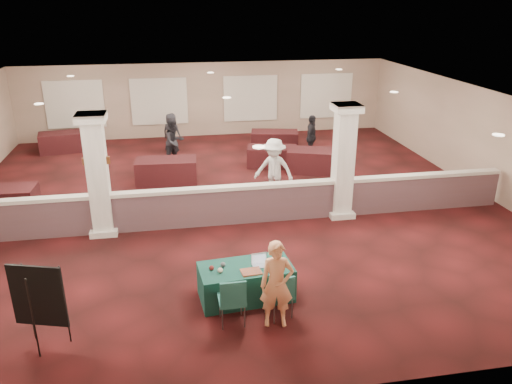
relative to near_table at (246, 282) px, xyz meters
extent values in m
plane|color=#411011|center=(0.30, 5.16, -0.36)|extent=(16.00, 16.00, 0.00)
cube|color=gray|center=(0.30, 13.16, 1.24)|extent=(16.00, 0.04, 3.20)
cube|color=gray|center=(0.30, -2.84, 1.24)|extent=(16.00, 0.04, 3.20)
cube|color=gray|center=(8.30, 5.16, 1.24)|extent=(0.04, 16.00, 3.20)
cube|color=silver|center=(0.30, 5.16, 2.84)|extent=(16.00, 16.00, 0.02)
cube|color=brown|center=(0.30, 3.66, 0.14)|extent=(15.60, 0.20, 1.00)
cube|color=beige|center=(0.30, 3.66, 0.69)|extent=(15.60, 0.28, 0.10)
cube|color=beige|center=(-3.20, 3.66, 1.24)|extent=(0.50, 0.50, 3.20)
cube|color=beige|center=(-3.20, 3.66, -0.28)|extent=(0.70, 0.70, 0.16)
cube|color=beige|center=(-3.20, 3.66, 2.74)|extent=(0.72, 0.72, 0.20)
cube|color=beige|center=(3.30, 3.66, 1.24)|extent=(0.50, 0.50, 3.20)
cube|color=beige|center=(3.30, 3.66, -0.28)|extent=(0.70, 0.70, 0.16)
cube|color=beige|center=(3.30, 3.66, 2.74)|extent=(0.72, 0.72, 0.20)
cylinder|color=brown|center=(-3.48, 3.66, 1.64)|extent=(0.12, 0.12, 0.18)
cylinder|color=beige|center=(-3.48, 3.66, 1.64)|extent=(0.09, 0.09, 0.10)
cylinder|color=brown|center=(-2.92, 3.66, 1.64)|extent=(0.12, 0.12, 0.18)
cylinder|color=beige|center=(-2.92, 3.66, 1.64)|extent=(0.09, 0.09, 0.10)
cube|color=#113E39|center=(0.00, 0.00, 0.00)|extent=(1.96, 1.10, 0.72)
cube|color=#1F5B5A|center=(0.52, -0.74, 0.10)|extent=(0.58, 0.58, 0.06)
cube|color=#1F5B5A|center=(0.58, -0.94, 0.36)|extent=(0.45, 0.18, 0.45)
cylinder|color=slate|center=(0.39, -0.98, -0.15)|extent=(0.03, 0.03, 0.43)
cylinder|color=slate|center=(0.76, -0.87, -0.15)|extent=(0.03, 0.03, 0.43)
cylinder|color=slate|center=(0.28, -0.60, -0.15)|extent=(0.03, 0.03, 0.43)
cylinder|color=slate|center=(0.66, -0.49, -0.15)|extent=(0.03, 0.03, 0.43)
cube|color=#1F5B5A|center=(-0.39, -0.79, 0.14)|extent=(0.51, 0.51, 0.07)
cube|color=#1F5B5A|center=(-0.39, -1.02, 0.41)|extent=(0.49, 0.06, 0.49)
cylinder|color=slate|center=(-0.60, -1.00, -0.13)|extent=(0.03, 0.03, 0.46)
cylinder|color=slate|center=(-0.18, -0.99, -0.13)|extent=(0.03, 0.03, 0.46)
cylinder|color=slate|center=(-0.60, -0.58, -0.13)|extent=(0.03, 0.03, 0.46)
cylinder|color=slate|center=(-0.18, -0.57, -0.13)|extent=(0.03, 0.03, 0.46)
cube|color=black|center=(-3.74, -0.95, 0.71)|extent=(0.94, 0.33, 1.17)
cylinder|color=black|center=(-4.00, -0.65, 0.42)|extent=(0.04, 0.04, 1.56)
cylinder|color=black|center=(-3.35, -0.85, 0.42)|extent=(0.04, 0.04, 1.56)
cylinder|color=black|center=(-3.81, -1.19, 0.42)|extent=(0.04, 0.04, 1.56)
imported|color=#F6B16A|center=(0.43, -0.99, 0.50)|extent=(0.67, 0.48, 1.73)
cube|color=black|center=(-6.20, 5.46, 0.03)|extent=(1.95, 1.02, 0.78)
cube|color=black|center=(-1.53, 7.26, 0.04)|extent=(2.05, 1.11, 0.81)
cube|color=black|center=(3.68, 7.45, 0.04)|extent=(2.19, 1.57, 0.80)
cube|color=black|center=(-5.53, 11.66, 0.03)|extent=(2.04, 1.26, 0.77)
cube|color=black|center=(2.30, 8.36, 0.00)|extent=(1.94, 1.27, 0.73)
cube|color=black|center=(2.82, 10.41, 0.02)|extent=(2.03, 1.31, 0.76)
imported|color=black|center=(-1.20, 9.16, 0.49)|extent=(0.93, 0.85, 1.71)
imported|color=beige|center=(1.68, 5.16, 0.60)|extent=(1.34, 1.12, 1.92)
imported|color=black|center=(3.94, 8.98, 0.48)|extent=(0.89, 1.10, 1.69)
imported|color=black|center=(-1.27, 10.85, 0.42)|extent=(0.87, 0.74, 1.56)
cube|color=silver|center=(0.30, -0.02, 0.37)|extent=(0.35, 0.26, 0.02)
cube|color=silver|center=(0.29, 0.09, 0.49)|extent=(0.33, 0.04, 0.22)
cube|color=silver|center=(0.29, 0.08, 0.47)|extent=(0.30, 0.03, 0.19)
cube|color=#C44A1F|center=(0.07, -0.24, 0.38)|extent=(0.42, 0.33, 0.03)
sphere|color=beige|center=(-0.53, -0.15, 0.42)|extent=(0.11, 0.11, 0.11)
sphere|color=maroon|center=(-0.70, -0.01, 0.41)|extent=(0.10, 0.10, 0.10)
sphere|color=#54555A|center=(-0.45, 0.08, 0.41)|extent=(0.10, 0.10, 0.10)
cube|color=red|center=(0.67, -0.22, 0.37)|extent=(0.12, 0.04, 0.01)
camera|label=1|loc=(-1.34, -8.75, 5.47)|focal=35.00mm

